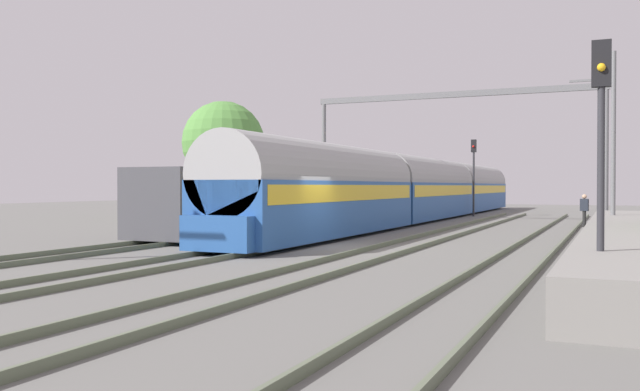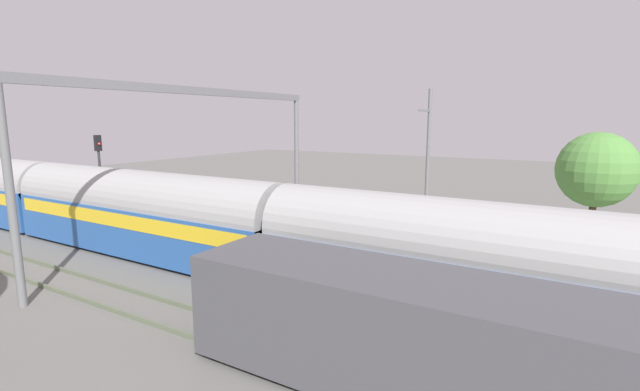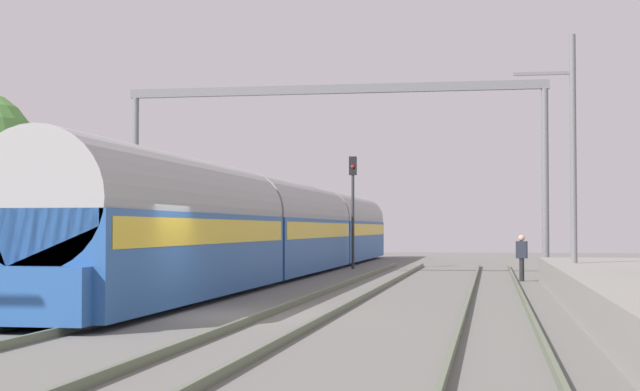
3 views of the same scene
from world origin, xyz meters
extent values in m
plane|color=slate|center=(0.00, 0.00, 0.00)|extent=(120.00, 120.00, 0.00)
cube|color=#5B644E|center=(-2.88, 0.00, 0.08)|extent=(0.08, 60.00, 0.16)
cube|color=#5B644E|center=(-1.45, 0.00, 0.08)|extent=(0.08, 60.00, 0.16)
cube|color=#5B644E|center=(1.45, 0.00, 0.08)|extent=(0.08, 60.00, 0.16)
cube|color=#5B644E|center=(2.88, 0.00, 0.08)|extent=(0.08, 60.00, 0.16)
cube|color=#5B644E|center=(5.77, 0.00, 0.08)|extent=(0.08, 60.00, 0.16)
cube|color=#5B644E|center=(7.21, 0.00, 0.08)|extent=(0.08, 60.00, 0.16)
cube|color=#28569E|center=(-2.16, 3.92, 1.26)|extent=(2.90, 16.00, 2.20)
cube|color=gold|center=(-2.16, 3.92, 1.89)|extent=(2.93, 15.36, 0.64)
cylinder|color=#9E9E9E|center=(-2.16, 3.92, 2.56)|extent=(2.84, 16.00, 2.84)
cube|color=#28569E|center=(-2.16, 20.27, 1.26)|extent=(2.90, 16.00, 2.20)
cube|color=gold|center=(-2.16, 20.27, 1.89)|extent=(2.93, 15.36, 0.64)
cylinder|color=#9E9E9E|center=(-2.16, 20.27, 2.56)|extent=(2.84, 16.00, 2.84)
cube|color=#28569E|center=(-2.16, 36.62, 1.26)|extent=(2.90, 16.00, 2.20)
cube|color=gold|center=(-2.16, 36.62, 1.89)|extent=(2.93, 15.36, 0.64)
cylinder|color=#9E9E9E|center=(-2.16, 36.62, 2.56)|extent=(2.84, 16.00, 2.84)
cube|color=#28569E|center=(-2.16, -4.33, 0.71)|extent=(2.40, 0.50, 1.10)
cube|color=#47474C|center=(-6.49, 4.39, 1.51)|extent=(2.80, 13.00, 2.70)
cube|color=black|center=(-6.49, 4.39, 0.21)|extent=(2.52, 11.96, 0.10)
cylinder|color=black|center=(7.49, 16.15, 0.42)|extent=(0.21, 0.21, 0.85)
cube|color=#232833|center=(7.49, 16.15, 1.17)|extent=(0.44, 0.31, 0.64)
sphere|color=tan|center=(7.49, 16.15, 1.61)|extent=(0.24, 0.24, 0.24)
cylinder|color=#2D2D33|center=(-0.25, 26.23, 2.28)|extent=(0.14, 0.14, 4.56)
cube|color=black|center=(-0.25, 26.23, 5.01)|extent=(0.36, 0.20, 0.90)
sphere|color=red|center=(-0.25, 26.11, 4.96)|extent=(0.16, 0.16, 0.16)
cylinder|color=slate|center=(-8.49, 18.50, 3.75)|extent=(0.28, 0.28, 7.50)
cylinder|color=slate|center=(8.49, 18.50, 3.75)|extent=(0.28, 0.28, 7.50)
cube|color=slate|center=(0.00, 18.50, 7.68)|extent=(17.38, 0.24, 0.36)
cylinder|color=slate|center=(8.89, 9.93, 4.00)|extent=(0.20, 0.20, 8.00)
cube|color=slate|center=(7.99, 9.93, 6.80)|extent=(1.80, 0.10, 0.10)
camera|label=1|loc=(9.00, -21.85, 2.17)|focal=37.78mm
camera|label=2|loc=(-15.79, 2.24, 6.37)|focal=25.23mm
camera|label=3|loc=(6.37, -21.71, 1.98)|focal=55.95mm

